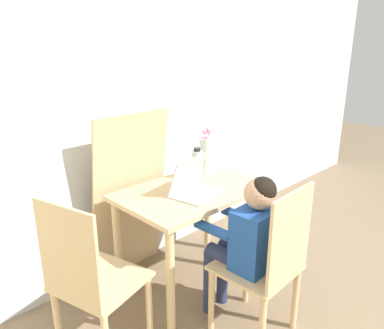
# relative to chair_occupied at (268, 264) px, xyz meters

# --- Properties ---
(wall_back) EXTENTS (6.40, 0.05, 2.50)m
(wall_back) POSITION_rel_chair_occupied_xyz_m (0.15, 1.16, 0.79)
(wall_back) COLOR silver
(wall_back) RESTS_ON ground_plane
(dining_table) EXTENTS (0.93, 0.61, 0.70)m
(dining_table) POSITION_rel_chair_occupied_xyz_m (0.05, 0.62, 0.13)
(dining_table) COLOR #D6B784
(dining_table) RESTS_ON ground_plane
(chair_occupied) EXTENTS (0.41, 0.41, 0.91)m
(chair_occupied) POSITION_rel_chair_occupied_xyz_m (0.00, 0.00, 0.00)
(chair_occupied) COLOR #D6B784
(chair_occupied) RESTS_ON ground_plane
(chair_spare) EXTENTS (0.49, 0.49, 0.91)m
(chair_spare) POSITION_rel_chair_occupied_xyz_m (-0.75, 0.54, 0.00)
(chair_spare) COLOR #D6B784
(chair_spare) RESTS_ON ground_plane
(person_seated) EXTENTS (0.31, 0.43, 0.94)m
(person_seated) POSITION_rel_chair_occupied_xyz_m (-0.00, 0.13, 0.13)
(person_seated) COLOR #1E4C9E
(person_seated) RESTS_ON ground_plane
(laptop) EXTENTS (0.35, 0.28, 0.22)m
(laptop) POSITION_rel_chair_occupied_xyz_m (0.00, 0.57, 0.29)
(laptop) COLOR #B2B2B7
(laptop) RESTS_ON dining_table
(flower_vase) EXTENTS (0.11, 0.11, 0.33)m
(flower_vase) POSITION_rel_chair_occupied_xyz_m (0.36, 0.79, 0.38)
(flower_vase) COLOR silver
(flower_vase) RESTS_ON dining_table
(water_bottle) EXTENTS (0.07, 0.07, 0.22)m
(water_bottle) POSITION_rel_chair_occupied_xyz_m (0.19, 0.73, 0.35)
(water_bottle) COLOR silver
(water_bottle) RESTS_ON dining_table
(cardboard_panel) EXTENTS (0.57, 0.18, 1.18)m
(cardboard_panel) POSITION_rel_chair_occupied_xyz_m (-0.16, 1.01, 0.13)
(cardboard_panel) COLOR tan
(cardboard_panel) RESTS_ON ground_plane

